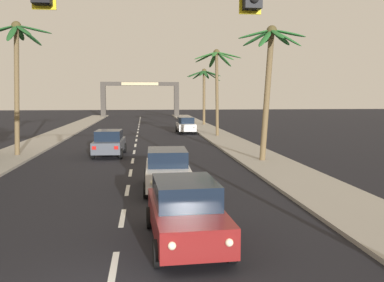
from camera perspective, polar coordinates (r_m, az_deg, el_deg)
The scene contains 13 objects.
sidewalk_right at distance 28.62m, azimuth 7.78°, elevation -1.52°, with size 3.20×110.00×0.14m, color #9E998E.
sidewalk_left at distance 29.02m, azimuth -23.62°, elevation -1.88°, with size 3.20×110.00×0.14m, color #9E998E.
lane_markings at distance 28.09m, azimuth -7.15°, elevation -1.79°, with size 4.28×88.71×0.01m.
traffic_signal_mast at distance 8.10m, azimuth 9.30°, elevation 15.96°, with size 11.63×0.41×7.45m.
sedan_lead_at_stop_bar at distance 11.12m, azimuth -0.85°, elevation -9.67°, with size 2.10×4.51×1.68m.
sedan_third_in_queue at distance 17.31m, azimuth -3.40°, elevation -3.91°, with size 2.01×4.48×1.68m.
sedan_oncoming_far at distance 27.61m, azimuth -11.32°, elevation -0.23°, with size 2.07×4.50×1.68m.
sedan_parked_nearest_kerb at distance 43.50m, azimuth -0.85°, elevation 2.22°, with size 1.97×4.46×1.68m.
palm_left_third at distance 28.68m, azimuth -22.97°, elevation 10.64°, with size 4.26×3.97×8.53m.
palm_right_second at distance 24.68m, azimuth 10.67°, elevation 10.52°, with size 3.89×3.81×7.92m.
palm_right_third at distance 39.48m, azimuth 3.43°, elevation 9.69°, with size 4.67×4.39×8.25m.
palm_right_farthest at distance 54.69m, azimuth 1.70°, elevation 8.03°, with size 4.58×4.70×7.44m.
town_gateway_arch at distance 77.83m, azimuth -7.15°, elevation 6.40°, with size 14.42×0.90×6.47m.
Camera 1 is at (0.74, -7.47, 3.90)m, focal length 38.75 mm.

